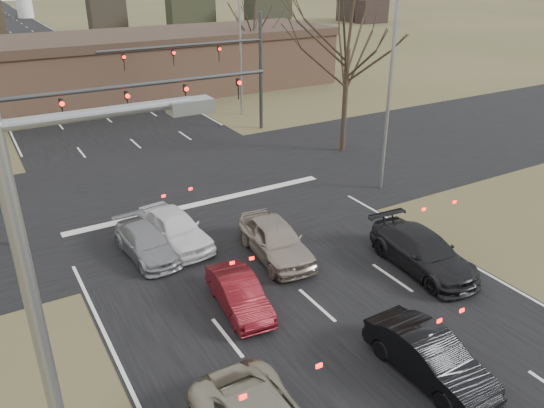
{
  "coord_description": "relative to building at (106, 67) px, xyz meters",
  "views": [
    {
      "loc": [
        -9.17,
        -9.52,
        11.03
      ],
      "look_at": [
        0.77,
        7.43,
        2.0
      ],
      "focal_mm": 35.0,
      "sensor_mm": 36.0,
      "label": 1
    }
  ],
  "objects": [
    {
      "name": "ground",
      "position": [
        -2.0,
        -38.0,
        -2.67
      ],
      "size": [
        360.0,
        360.0,
        0.0
      ],
      "primitive_type": "plane",
      "color": "#484726",
      "rests_on": "ground"
    },
    {
      "name": "road_main",
      "position": [
        -2.0,
        22.0,
        -2.66
      ],
      "size": [
        14.0,
        300.0,
        0.02
      ],
      "primitive_type": "cube",
      "color": "black",
      "rests_on": "ground"
    },
    {
      "name": "road_cross",
      "position": [
        -2.0,
        -23.0,
        -2.65
      ],
      "size": [
        200.0,
        14.0,
        0.02
      ],
      "primitive_type": "cube",
      "color": "black",
      "rests_on": "ground"
    },
    {
      "name": "building",
      "position": [
        0.0,
        0.0,
        0.0
      ],
      "size": [
        42.4,
        10.4,
        5.3
      ],
      "color": "#8C644B",
      "rests_on": "ground"
    },
    {
      "name": "mast_arm_near",
      "position": [
        -7.23,
        -25.0,
        2.41
      ],
      "size": [
        12.12,
        0.24,
        8.0
      ],
      "color": "#383A3D",
      "rests_on": "ground"
    },
    {
      "name": "mast_arm_far",
      "position": [
        4.18,
        -15.0,
        2.35
      ],
      "size": [
        11.12,
        0.24,
        8.0
      ],
      "color": "#383A3D",
      "rests_on": "ground"
    },
    {
      "name": "streetlight_right_near",
      "position": [
        6.82,
        -28.0,
        2.92
      ],
      "size": [
        2.34,
        0.25,
        10.0
      ],
      "color": "gray",
      "rests_on": "ground"
    },
    {
      "name": "streetlight_right_far",
      "position": [
        7.32,
        -11.0,
        2.92
      ],
      "size": [
        2.34,
        0.25,
        10.0
      ],
      "color": "gray",
      "rests_on": "ground"
    },
    {
      "name": "tree_right_near",
      "position": [
        9.0,
        -22.0,
        6.23
      ],
      "size": [
        6.9,
        6.9,
        11.5
      ],
      "color": "black",
      "rests_on": "ground"
    },
    {
      "name": "tree_right_far",
      "position": [
        13.0,
        -3.0,
        4.29
      ],
      "size": [
        5.4,
        5.4,
        9.0
      ],
      "color": "black",
      "rests_on": "ground"
    },
    {
      "name": "car_white_sedan",
      "position": [
        -4.66,
        -28.26,
        -1.9
      ],
      "size": [
        2.3,
        4.66,
        1.53
      ],
      "primitive_type": "imported",
      "rotation": [
        0.0,
        0.0,
        0.11
      ],
      "color": "white",
      "rests_on": "ground"
    },
    {
      "name": "car_black_hatch",
      "position": [
        -1.21,
        -39.48,
        -1.97
      ],
      "size": [
        1.54,
        4.23,
        1.38
      ],
      "primitive_type": "imported",
      "rotation": [
        0.0,
        0.0,
        0.02
      ],
      "color": "black",
      "rests_on": "ground"
    },
    {
      "name": "car_charcoal_sedan",
      "position": [
        2.99,
        -35.0,
        -1.93
      ],
      "size": [
        2.43,
        5.18,
        1.46
      ],
      "primitive_type": "imported",
      "rotation": [
        0.0,
        0.0,
        -0.08
      ],
      "color": "black",
      "rests_on": "ground"
    },
    {
      "name": "car_grey_ahead",
      "position": [
        -6.0,
        -28.61,
        -2.07
      ],
      "size": [
        1.97,
        4.23,
        1.19
      ],
      "primitive_type": "imported",
      "rotation": [
        0.0,
        0.0,
        0.07
      ],
      "color": "gray",
      "rests_on": "ground"
    },
    {
      "name": "car_red_ahead",
      "position": [
        -4.42,
        -33.76,
        -2.06
      ],
      "size": [
        1.65,
        3.8,
        1.21
      ],
      "primitive_type": "imported",
      "rotation": [
        0.0,
        0.0,
        -0.1
      ],
      "color": "#560C12",
      "rests_on": "ground"
    },
    {
      "name": "car_silver_ahead",
      "position": [
        -1.5,
        -31.32,
        -1.88
      ],
      "size": [
        2.31,
        4.77,
        1.57
      ],
      "primitive_type": "imported",
      "rotation": [
        0.0,
        0.0,
        -0.1
      ],
      "color": "#A09281",
      "rests_on": "ground"
    }
  ]
}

